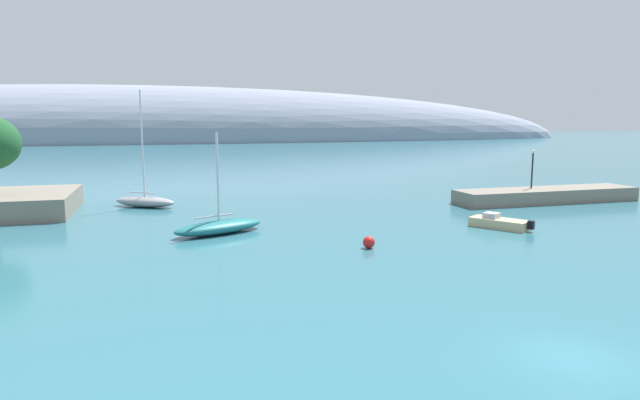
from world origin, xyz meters
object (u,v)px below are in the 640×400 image
(sailboat_teal_mid_mooring, at_px, (219,226))
(harbor_lamp_post, at_px, (533,164))
(sailboat_grey_near_shore, at_px, (145,201))
(mooring_buoy_red, at_px, (369,242))
(motorboat_sand_foreground, at_px, (499,223))

(sailboat_teal_mid_mooring, height_order, harbor_lamp_post, sailboat_teal_mid_mooring)
(sailboat_grey_near_shore, distance_m, sailboat_teal_mid_mooring, 15.30)
(sailboat_teal_mid_mooring, bearing_deg, mooring_buoy_red, -63.30)
(motorboat_sand_foreground, bearing_deg, sailboat_teal_mid_mooring, 46.72)
(motorboat_sand_foreground, relative_size, harbor_lamp_post, 1.18)
(sailboat_grey_near_shore, distance_m, mooring_buoy_red, 25.90)
(motorboat_sand_foreground, height_order, mooring_buoy_red, motorboat_sand_foreground)
(sailboat_grey_near_shore, xyz_separation_m, harbor_lamp_post, (37.25, -7.39, 3.17))
(motorboat_sand_foreground, distance_m, mooring_buoy_red, 12.53)
(motorboat_sand_foreground, bearing_deg, mooring_buoy_red, 73.28)
(sailboat_grey_near_shore, bearing_deg, mooring_buoy_red, -23.18)
(sailboat_grey_near_shore, xyz_separation_m, sailboat_teal_mid_mooring, (5.45, -14.30, -0.08))
(motorboat_sand_foreground, relative_size, mooring_buoy_red, 5.88)
(mooring_buoy_red, bearing_deg, motorboat_sand_foreground, 16.05)
(sailboat_teal_mid_mooring, bearing_deg, sailboat_grey_near_shore, 87.41)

